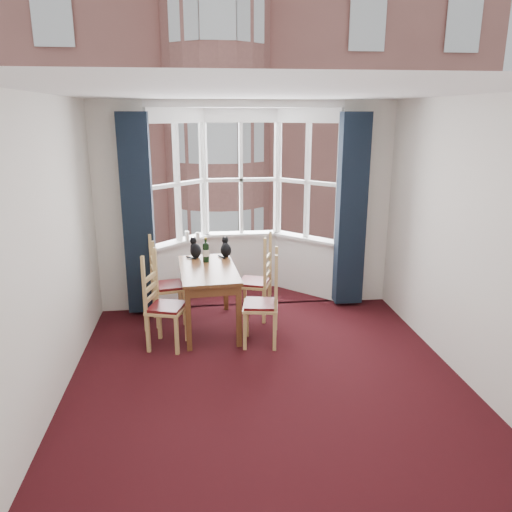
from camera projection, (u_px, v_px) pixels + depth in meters
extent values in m
plane|color=black|center=(268.00, 385.00, 5.00)|extent=(4.50, 4.50, 0.00)
plane|color=white|center=(270.00, 92.00, 4.23)|extent=(4.50, 4.50, 0.00)
plane|color=silver|center=(45.00, 258.00, 4.40)|extent=(0.00, 4.50, 4.50)
plane|color=silver|center=(473.00, 244.00, 4.84)|extent=(0.00, 4.50, 4.50)
plane|color=silver|center=(333.00, 370.00, 2.47)|extent=(4.00, 0.00, 4.00)
cube|color=silver|center=(122.00, 210.00, 6.59)|extent=(0.70, 0.12, 2.80)
cube|color=silver|center=(364.00, 205.00, 6.95)|extent=(0.70, 0.12, 2.80)
cube|color=black|center=(138.00, 216.00, 6.45)|extent=(0.38, 0.22, 2.60)
cube|color=black|center=(351.00, 211.00, 6.77)|extent=(0.38, 0.22, 2.60)
cube|color=brown|center=(208.00, 270.00, 6.13)|extent=(0.77, 1.31, 0.04)
cube|color=brown|center=(188.00, 320.00, 5.64)|extent=(0.06, 0.06, 0.75)
cube|color=brown|center=(183.00, 286.00, 6.74)|extent=(0.06, 0.06, 0.75)
cube|color=brown|center=(239.00, 316.00, 5.74)|extent=(0.06, 0.06, 0.75)
cube|color=brown|center=(226.00, 284.00, 6.84)|extent=(0.06, 0.06, 0.75)
cube|color=tan|center=(167.00, 308.00, 5.71)|extent=(0.50, 0.52, 0.06)
cube|color=#4B0D0F|center=(167.00, 307.00, 5.71)|extent=(0.45, 0.47, 0.03)
cube|color=tan|center=(168.00, 286.00, 6.42)|extent=(0.47, 0.49, 0.06)
cube|color=#4B0D0F|center=(168.00, 285.00, 6.42)|extent=(0.43, 0.44, 0.03)
cube|color=tan|center=(260.00, 305.00, 5.79)|extent=(0.46, 0.48, 0.06)
cube|color=#4B0D0F|center=(260.00, 304.00, 5.79)|extent=(0.42, 0.43, 0.03)
cube|color=tan|center=(254.00, 283.00, 6.56)|extent=(0.51, 0.53, 0.06)
cube|color=#4B0D0F|center=(254.00, 282.00, 6.56)|extent=(0.46, 0.48, 0.03)
ellipsoid|color=black|center=(196.00, 251.00, 6.56)|extent=(0.21, 0.23, 0.19)
sphere|color=black|center=(193.00, 241.00, 6.58)|extent=(0.12, 0.12, 0.09)
cone|color=black|center=(191.00, 238.00, 6.56)|extent=(0.04, 0.04, 0.04)
cone|color=black|center=(195.00, 237.00, 6.58)|extent=(0.04, 0.04, 0.04)
ellipsoid|color=black|center=(226.00, 250.00, 6.60)|extent=(0.16, 0.20, 0.19)
sphere|color=black|center=(225.00, 240.00, 6.63)|extent=(0.09, 0.09, 0.09)
cone|color=black|center=(223.00, 237.00, 6.61)|extent=(0.03, 0.03, 0.04)
cone|color=black|center=(227.00, 237.00, 6.62)|extent=(0.03, 0.03, 0.04)
cylinder|color=black|center=(206.00, 253.00, 6.36)|extent=(0.08, 0.08, 0.23)
sphere|color=black|center=(206.00, 245.00, 6.33)|extent=(0.07, 0.07, 0.07)
cylinder|color=black|center=(206.00, 242.00, 6.32)|extent=(0.03, 0.03, 0.10)
cylinder|color=gold|center=(206.00, 238.00, 6.31)|extent=(0.03, 0.03, 0.02)
cylinder|color=silver|center=(206.00, 253.00, 6.36)|extent=(0.08, 0.08, 0.09)
cylinder|color=white|center=(187.00, 236.00, 7.14)|extent=(0.06, 0.06, 0.14)
cylinder|color=white|center=(198.00, 236.00, 7.19)|extent=(0.06, 0.06, 0.11)
plane|color=#333335|center=(208.00, 233.00, 37.45)|extent=(80.00, 80.00, 0.00)
cube|color=#A35F54|center=(215.00, 159.00, 18.34)|extent=(18.00, 6.00, 14.00)
cylinder|color=#A35F54|center=(218.00, 168.00, 15.47)|extent=(3.20, 3.20, 14.00)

